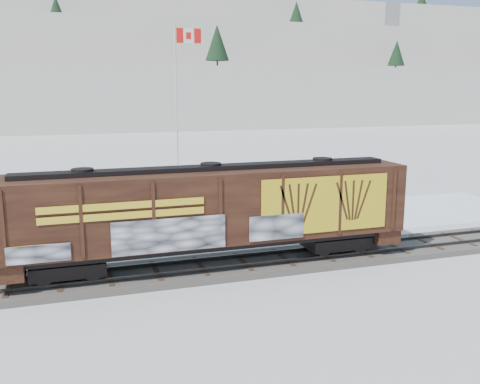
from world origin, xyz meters
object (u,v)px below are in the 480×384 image
object	(u,v)px
flagpole	(179,138)
car_silver	(127,216)
car_white	(166,216)
hopper_railcar	(211,209)
car_dark	(279,207)

from	to	relation	value
flagpole	car_silver	size ratio (longest dim) A/B	2.78
car_silver	car_white	distance (m)	2.25
hopper_railcar	car_dark	world-z (taller)	hopper_railcar
hopper_railcar	car_white	size ratio (longest dim) A/B	3.98
car_silver	car_white	world-z (taller)	car_silver
flagpole	hopper_railcar	bearing A→B (deg)	-96.34
car_dark	car_silver	bearing A→B (deg)	114.35
car_white	car_dark	bearing A→B (deg)	-77.39
car_silver	car_dark	size ratio (longest dim) A/B	0.96
flagpole	car_silver	distance (m)	9.05
car_white	car_silver	bearing A→B (deg)	81.69
car_silver	car_white	xyz separation A→B (m)	(2.16, -0.63, -0.02)
flagpole	car_dark	distance (m)	9.32
hopper_railcar	car_silver	bearing A→B (deg)	108.64
hopper_railcar	car_silver	xyz separation A→B (m)	(-2.84, 8.41, -2.10)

